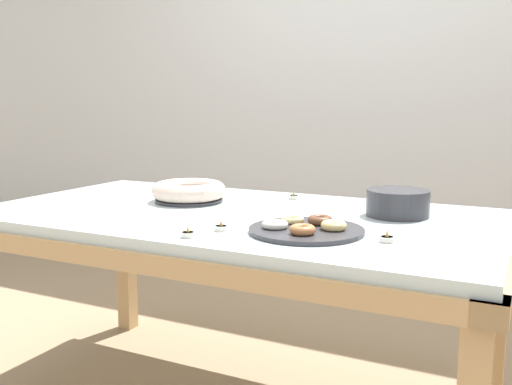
% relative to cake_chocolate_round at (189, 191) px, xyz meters
% --- Properties ---
extents(wall_back, '(8.00, 0.10, 2.60)m').
position_rel_cake_chocolate_round_xyz_m(wall_back, '(0.26, 1.72, 0.52)').
color(wall_back, silver).
rests_on(wall_back, ground).
extents(dining_table, '(1.83, 1.00, 0.74)m').
position_rel_cake_chocolate_round_xyz_m(dining_table, '(0.26, -0.10, -0.12)').
color(dining_table, silver).
rests_on(dining_table, ground).
extents(cake_chocolate_round, '(0.28, 0.28, 0.08)m').
position_rel_cake_chocolate_round_xyz_m(cake_chocolate_round, '(0.00, 0.00, 0.00)').
color(cake_chocolate_round, '#333338').
rests_on(cake_chocolate_round, dining_table).
extents(pastry_platter, '(0.34, 0.34, 0.04)m').
position_rel_cake_chocolate_round_xyz_m(pastry_platter, '(0.60, -0.30, -0.03)').
color(pastry_platter, '#333338').
rests_on(pastry_platter, dining_table).
extents(plate_stack, '(0.21, 0.21, 0.09)m').
position_rel_cake_chocolate_round_xyz_m(plate_stack, '(0.79, 0.07, 0.01)').
color(plate_stack, '#333338').
rests_on(plate_stack, dining_table).
extents(tealight_near_cakes, '(0.04, 0.04, 0.04)m').
position_rel_cake_chocolate_round_xyz_m(tealight_near_cakes, '(0.34, 0.23, -0.03)').
color(tealight_near_cakes, silver).
rests_on(tealight_near_cakes, dining_table).
extents(tealight_centre, '(0.04, 0.04, 0.04)m').
position_rel_cake_chocolate_round_xyz_m(tealight_centre, '(0.84, -0.31, -0.03)').
color(tealight_centre, silver).
rests_on(tealight_centre, dining_table).
extents(tealight_right_edge, '(0.04, 0.04, 0.04)m').
position_rel_cake_chocolate_round_xyz_m(tealight_right_edge, '(0.32, -0.50, -0.03)').
color(tealight_right_edge, silver).
rests_on(tealight_right_edge, dining_table).
extents(tealight_left_edge, '(0.04, 0.04, 0.04)m').
position_rel_cake_chocolate_round_xyz_m(tealight_left_edge, '(0.37, -0.39, -0.03)').
color(tealight_left_edge, silver).
rests_on(tealight_left_edge, dining_table).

